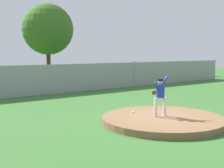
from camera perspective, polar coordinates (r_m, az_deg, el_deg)
The scene contains 9 objects.
ground_plane at distance 16.30m, azimuth -5.92°, elevation -3.52°, with size 80.00×80.00×0.00m, color #386B2D.
asphalt_strip at distance 23.91m, azimuth -16.61°, elevation -0.68°, with size 44.00×7.00×0.01m, color #2B2B2D.
pitchers_mound at distance 11.68m, azimuth 9.72°, elevation -6.80°, with size 4.72×4.72×0.25m, color brown.
pitcher_youth at distance 11.52m, azimuth 9.26°, elevation -1.78°, with size 0.79×0.32×1.58m.
baseball at distance 12.23m, azimuth 4.14°, elevation -5.37°, with size 0.07×0.07×0.07m, color white.
chainlink_fence at distance 19.68m, azimuth -12.04°, elevation 0.87°, with size 37.05×0.07×2.04m.
parked_car_slate at distance 28.36m, azimuth 0.96°, elevation 2.22°, with size 2.08×4.63×1.70m.
parked_car_champagne at distance 24.72m, azimuth -11.21°, elevation 1.43°, with size 2.04×4.83×1.56m.
tree_broad_left at distance 34.14m, azimuth -12.28°, elevation 10.26°, with size 5.66×5.66×8.13m.
Camera 1 is at (-8.36, -7.74, 2.70)m, focal length 47.37 mm.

